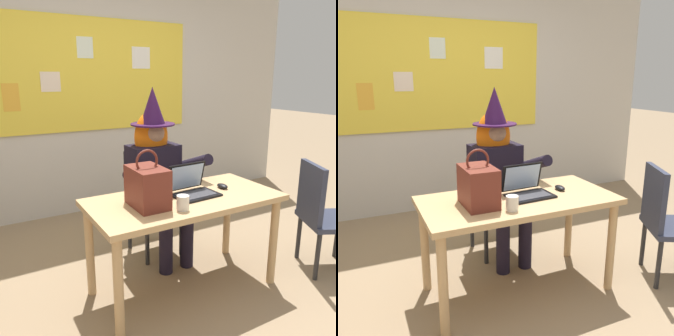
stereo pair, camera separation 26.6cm
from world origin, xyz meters
TOP-DOWN VIEW (x-y plane):
  - ground_plane at (0.00, 0.00)m, footprint 24.00×24.00m
  - wall_back_bulletin at (0.00, 2.02)m, footprint 5.58×2.11m
  - desk_main at (0.07, 0.10)m, footprint 1.36×0.67m
  - chair_at_desk at (0.14, 0.79)m, footprint 0.44×0.44m
  - person_costumed at (0.15, 0.67)m, footprint 0.60×0.66m
  - laptop at (0.15, 0.13)m, footprint 0.34×0.28m
  - computer_mouse at (0.43, 0.13)m, footprint 0.06×0.10m
  - handbag at (-0.23, 0.07)m, footprint 0.20×0.30m
  - coffee_mug at (-0.07, -0.10)m, footprint 0.08×0.08m
  - chair_extra_corner at (1.17, -0.20)m, footprint 0.56×0.56m

SIDE VIEW (x-z plane):
  - ground_plane at x=0.00m, z-range 0.00..0.00m
  - chair_extra_corner at x=1.17m, z-range 0.05..0.94m
  - chair_at_desk at x=0.14m, z-range 0.06..0.96m
  - desk_main at x=0.07m, z-range 0.26..0.98m
  - computer_mouse at x=0.43m, z-range 0.72..0.75m
  - coffee_mug at x=-0.07m, z-range 0.72..0.81m
  - laptop at x=0.15m, z-range 0.66..0.87m
  - person_costumed at x=0.15m, z-range 0.07..1.53m
  - handbag at x=-0.23m, z-range 0.66..1.04m
  - wall_back_bulletin at x=0.00m, z-range 0.01..3.00m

